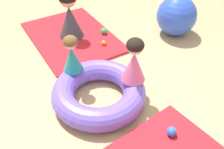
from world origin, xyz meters
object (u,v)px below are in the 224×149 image
Objects in this scene: child_in_pink at (134,60)px; play_ball_green at (104,31)px; play_ball_blue at (172,132)px; play_ball_orange at (104,43)px; adult_seated at (69,15)px; exercise_ball_large at (177,16)px; child_in_teal at (72,54)px; inflatable_cushion at (99,92)px.

child_in_pink reaches higher than play_ball_green.
play_ball_blue reaches higher than play_ball_orange.
play_ball_orange is at bearing 166.20° from play_ball_blue.
adult_seated is 1.70m from exercise_ball_large.
play_ball_orange is at bearing 82.24° from child_in_teal.
exercise_ball_large is at bearing 105.30° from inflatable_cushion.
play_ball_orange is at bearing -37.02° from play_ball_green.
child_in_pink is 0.86× the size of exercise_ball_large.
adult_seated reaches higher than play_ball_orange.
child_in_teal reaches higher than inflatable_cushion.
child_in_pink reaches higher than adult_seated.
exercise_ball_large is at bearing 131.33° from play_ball_blue.
child_in_pink is 7.50× the size of play_ball_orange.
play_ball_green is 0.99× the size of play_ball_blue.
play_ball_green is (-0.76, 1.02, -0.41)m from child_in_teal.
play_ball_orange is at bearing -6.77° from adult_seated.
inflatable_cushion reaches higher than play_ball_orange.
inflatable_cushion is at bearing -38.96° from play_ball_orange.
play_ball_green is (-1.17, 0.93, -0.04)m from inflatable_cushion.
child_in_teal is at bearing -61.04° from adult_seated.
play_ball_green is at bearing -133.75° from child_in_pink.
inflatable_cushion is 0.95m from play_ball_blue.
child_in_pink is 5.40× the size of play_ball_green.
adult_seated is (-1.03, 0.56, -0.09)m from child_in_teal.
inflatable_cushion is at bearing -45.56° from child_in_pink.
play_ball_green is 1.39× the size of play_ball_orange.
child_in_teal is 1.18m from adult_seated.
inflatable_cushion is at bearing -74.70° from exercise_ball_large.
play_ball_green is 0.16× the size of exercise_ball_large.
child_in_teal is at bearing -72.69° from child_in_pink.
play_ball_green is 0.33m from play_ball_orange.
child_in_pink reaches higher than inflatable_cushion.
child_in_teal reaches higher than exercise_ball_large.
child_in_teal is at bearing -53.22° from play_ball_green.
child_in_teal is 2.01m from exercise_ball_large.
play_ball_blue is at bearing -48.67° from exercise_ball_large.
inflatable_cushion is at bearing -27.42° from child_in_teal.
play_ball_orange is (-0.50, 0.82, -0.42)m from child_in_teal.
inflatable_cushion is 1.99m from exercise_ball_large.
exercise_ball_large is at bearing -177.08° from child_in_pink.
adult_seated is 2.37m from play_ball_blue.
child_in_pink is at bearing -0.29° from child_in_teal.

